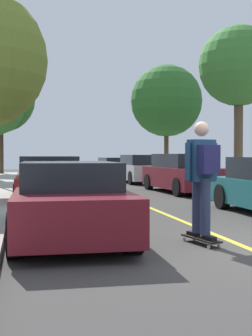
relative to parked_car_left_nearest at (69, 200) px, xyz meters
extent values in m
plane|color=#3D3A38|center=(2.53, -1.39, -0.63)|extent=(80.00, 80.00, 0.00)
cube|color=gold|center=(2.53, 2.61, -0.63)|extent=(0.12, 39.20, 0.01)
cube|color=maroon|center=(0.00, -0.03, -0.12)|extent=(1.89, 4.28, 0.66)
cube|color=black|center=(0.00, 0.11, 0.43)|extent=(1.62, 2.49, 0.44)
cylinder|color=black|center=(0.77, -1.47, -0.31)|extent=(0.24, 0.65, 0.64)
cylinder|color=black|center=(-0.86, -1.42, -0.31)|extent=(0.24, 0.65, 0.64)
cylinder|color=black|center=(0.86, 1.35, -0.31)|extent=(0.24, 0.65, 0.64)
cylinder|color=black|center=(-0.77, 1.40, -0.31)|extent=(0.24, 0.65, 0.64)
cube|color=maroon|center=(0.00, 5.99, -0.15)|extent=(1.93, 4.23, 0.61)
cube|color=black|center=(0.00, 6.00, 0.44)|extent=(1.66, 2.55, 0.57)
cylinder|color=black|center=(0.80, 4.57, -0.31)|extent=(0.24, 0.65, 0.64)
cylinder|color=black|center=(-0.88, 4.62, -0.31)|extent=(0.24, 0.65, 0.64)
cylinder|color=black|center=(0.88, 7.35, -0.31)|extent=(0.24, 0.65, 0.64)
cylinder|color=black|center=(-0.80, 7.40, -0.31)|extent=(0.24, 0.65, 0.64)
cylinder|color=black|center=(4.28, 3.32, -0.31)|extent=(0.23, 0.64, 0.64)
cube|color=maroon|center=(5.06, 8.57, -0.08)|extent=(1.89, 4.70, 0.75)
cube|color=black|center=(5.06, 8.54, 0.55)|extent=(1.62, 2.95, 0.50)
cylinder|color=black|center=(4.20, 10.16, -0.31)|extent=(0.25, 0.65, 0.64)
cylinder|color=black|center=(5.79, 10.22, -0.31)|extent=(0.25, 0.65, 0.64)
cylinder|color=black|center=(4.33, 6.92, -0.31)|extent=(0.25, 0.65, 0.64)
cylinder|color=black|center=(5.92, 6.98, -0.31)|extent=(0.25, 0.65, 0.64)
cube|color=#B7B7BC|center=(5.06, 14.79, -0.09)|extent=(1.85, 4.53, 0.72)
cube|color=black|center=(5.06, 14.61, 0.52)|extent=(1.62, 2.69, 0.50)
cylinder|color=black|center=(4.20, 16.35, -0.31)|extent=(0.22, 0.64, 0.64)
cylinder|color=black|center=(5.90, 16.36, -0.31)|extent=(0.22, 0.64, 0.64)
cylinder|color=black|center=(4.22, 13.22, -0.31)|extent=(0.22, 0.64, 0.64)
cylinder|color=black|center=(5.92, 13.24, -0.31)|extent=(0.22, 0.64, 0.64)
cube|color=maroon|center=(5.06, 21.55, -0.15)|extent=(1.96, 4.45, 0.60)
cube|color=black|center=(5.06, 21.48, 0.37)|extent=(1.70, 2.91, 0.44)
cylinder|color=black|center=(4.15, 23.04, -0.31)|extent=(0.23, 0.64, 0.64)
cylinder|color=black|center=(5.91, 23.07, -0.31)|extent=(0.23, 0.64, 0.64)
cylinder|color=black|center=(4.21, 20.02, -0.31)|extent=(0.23, 0.64, 0.64)
cylinder|color=black|center=(5.97, 20.06, -0.31)|extent=(0.23, 0.64, 0.64)
cylinder|color=#3D2D1E|center=(-2.12, 24.89, 1.47)|extent=(0.28, 0.28, 3.93)
sphere|color=#2D6B28|center=(-2.12, 24.89, 4.57)|extent=(4.57, 4.57, 4.57)
cylinder|color=brown|center=(7.17, 8.31, 1.45)|extent=(0.34, 0.34, 3.88)
sphere|color=#3D7F33|center=(7.17, 8.31, 4.10)|extent=(2.99, 2.99, 2.99)
cylinder|color=#4C3823|center=(7.17, 17.23, 1.01)|extent=(0.25, 0.25, 3.01)
sphere|color=#2D6B28|center=(7.17, 17.23, 3.80)|extent=(4.01, 4.01, 4.01)
cube|color=black|center=(1.96, -1.03, -0.54)|extent=(0.39, 0.87, 0.02)
cylinder|color=beige|center=(1.79, -0.72, -0.60)|extent=(0.04, 0.06, 0.06)
cylinder|color=beige|center=(1.98, -0.68, -0.60)|extent=(0.04, 0.06, 0.06)
cylinder|color=beige|center=(1.94, -1.38, -0.60)|extent=(0.04, 0.06, 0.06)
cylinder|color=beige|center=(2.12, -1.34, -0.60)|extent=(0.04, 0.06, 0.06)
cube|color=#99999E|center=(1.89, -0.70, -0.56)|extent=(0.11, 0.06, 0.02)
cube|color=#99999E|center=(2.03, -1.36, -0.56)|extent=(0.11, 0.06, 0.02)
cube|color=black|center=(1.91, -0.82, -0.50)|extent=(0.15, 0.28, 0.06)
cube|color=black|center=(2.01, -1.25, -0.50)|extent=(0.15, 0.28, 0.06)
cylinder|color=#283351|center=(1.93, -0.91, -0.03)|extent=(0.18, 0.18, 0.88)
cylinder|color=#283351|center=(1.99, -1.15, -0.03)|extent=(0.18, 0.18, 0.88)
cube|color=navy|center=(1.96, -1.03, 0.68)|extent=(0.44, 0.30, 0.65)
sphere|color=tan|center=(1.96, -1.03, 1.17)|extent=(0.23, 0.23, 0.23)
cylinder|color=navy|center=(1.72, -1.08, 0.67)|extent=(0.11, 0.11, 0.58)
cylinder|color=navy|center=(2.20, -0.98, 0.67)|extent=(0.11, 0.11, 0.58)
cube|color=#1E1E4C|center=(2.00, -1.23, 0.70)|extent=(0.33, 0.24, 0.44)
camera|label=1|loc=(-0.77, -7.85, 0.77)|focal=49.87mm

